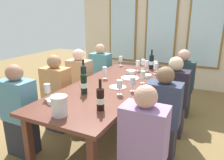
% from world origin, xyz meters
% --- Properties ---
extents(ground_plane, '(12.00, 12.00, 0.00)m').
position_xyz_m(ground_plane, '(0.00, 0.00, 0.00)').
color(ground_plane, brown).
extents(back_wall_with_windows, '(4.14, 0.10, 2.90)m').
position_xyz_m(back_wall_with_windows, '(0.00, 2.52, 1.45)').
color(back_wall_with_windows, beige).
rests_on(back_wall_with_windows, ground).
extents(dining_table, '(0.94, 2.59, 0.74)m').
position_xyz_m(dining_table, '(0.00, 0.00, 0.67)').
color(dining_table, '#592E24').
rests_on(dining_table, ground).
extents(white_plate_0, '(0.27, 0.27, 0.01)m').
position_xyz_m(white_plate_0, '(0.12, 0.29, 0.74)').
color(white_plate_0, white).
rests_on(white_plate_0, dining_table).
extents(white_plate_1, '(0.22, 0.22, 0.01)m').
position_xyz_m(white_plate_1, '(0.14, -0.17, 0.74)').
color(white_plate_1, white).
rests_on(white_plate_1, dining_table).
extents(metal_pitcher, '(0.16, 0.16, 0.19)m').
position_xyz_m(metal_pitcher, '(-0.01, -1.12, 0.84)').
color(metal_pitcher, silver).
rests_on(metal_pitcher, dining_table).
extents(wine_bottle_0, '(0.08, 0.08, 0.33)m').
position_xyz_m(wine_bottle_0, '(0.24, 0.98, 0.87)').
color(wine_bottle_0, black).
rests_on(wine_bottle_0, dining_table).
extents(wine_bottle_1, '(0.08, 0.08, 0.33)m').
position_xyz_m(wine_bottle_1, '(-0.13, -0.54, 0.87)').
color(wine_bottle_1, black).
rests_on(wine_bottle_1, dining_table).
extents(wine_bottle_2, '(0.08, 0.08, 0.33)m').
position_xyz_m(wine_bottle_2, '(-0.34, -0.22, 0.87)').
color(wine_bottle_2, black).
rests_on(wine_bottle_2, dining_table).
extents(wine_bottle_3, '(0.08, 0.08, 0.31)m').
position_xyz_m(wine_bottle_3, '(0.27, -0.85, 0.86)').
color(wine_bottle_3, black).
rests_on(wine_bottle_3, dining_table).
extents(tasting_bowl_0, '(0.14, 0.14, 0.05)m').
position_xyz_m(tasting_bowl_0, '(0.33, 0.44, 0.76)').
color(tasting_bowl_0, white).
rests_on(tasting_bowl_0, dining_table).
extents(tasting_bowl_1, '(0.12, 0.12, 0.04)m').
position_xyz_m(tasting_bowl_1, '(-0.25, -0.94, 0.76)').
color(tasting_bowl_1, white).
rests_on(tasting_bowl_1, dining_table).
extents(tasting_bowl_2, '(0.15, 0.15, 0.05)m').
position_xyz_m(tasting_bowl_2, '(0.04, 0.54, 0.77)').
color(tasting_bowl_2, white).
rests_on(tasting_bowl_2, dining_table).
extents(wine_glass_0, '(0.07, 0.07, 0.17)m').
position_xyz_m(wine_glass_0, '(0.35, 0.83, 0.86)').
color(wine_glass_0, white).
rests_on(wine_glass_0, dining_table).
extents(wine_glass_1, '(0.07, 0.07, 0.17)m').
position_xyz_m(wine_glass_1, '(0.40, 0.69, 0.86)').
color(wine_glass_1, white).
rests_on(wine_glass_1, dining_table).
extents(wine_glass_2, '(0.07, 0.07, 0.17)m').
position_xyz_m(wine_glass_2, '(0.12, 0.90, 0.86)').
color(wine_glass_2, white).
rests_on(wine_glass_2, dining_table).
extents(wine_glass_3, '(0.07, 0.07, 0.17)m').
position_xyz_m(wine_glass_3, '(0.26, -0.39, 0.86)').
color(wine_glass_3, white).
rests_on(wine_glass_3, dining_table).
extents(wine_glass_4, '(0.07, 0.07, 0.17)m').
position_xyz_m(wine_glass_4, '(0.35, -0.21, 0.86)').
color(wine_glass_4, white).
rests_on(wine_glass_4, dining_table).
extents(wine_glass_5, '(0.07, 0.07, 0.17)m').
position_xyz_m(wine_glass_5, '(-0.20, 0.11, 0.86)').
color(wine_glass_5, white).
rests_on(wine_glass_5, dining_table).
extents(wine_glass_6, '(0.07, 0.07, 0.17)m').
position_xyz_m(wine_glass_6, '(0.08, 0.74, 0.86)').
color(wine_glass_6, white).
rests_on(wine_glass_6, dining_table).
extents(wine_glass_7, '(0.07, 0.07, 0.17)m').
position_xyz_m(wine_glass_7, '(-0.39, -0.86, 0.86)').
color(wine_glass_7, white).
rests_on(wine_glass_7, dining_table).
extents(wine_glass_8, '(0.07, 0.07, 0.17)m').
position_xyz_m(wine_glass_8, '(0.21, 0.80, 0.86)').
color(wine_glass_8, white).
rests_on(wine_glass_8, dining_table).
extents(wine_glass_9, '(0.07, 0.07, 0.17)m').
position_xyz_m(wine_glass_9, '(-0.34, 0.98, 0.86)').
color(wine_glass_9, white).
rests_on(wine_glass_9, dining_table).
extents(wine_glass_10, '(0.07, 0.07, 0.17)m').
position_xyz_m(wine_glass_10, '(0.37, 0.14, 0.86)').
color(wine_glass_10, white).
rests_on(wine_glass_10, dining_table).
extents(seated_person_0, '(0.38, 0.24, 1.11)m').
position_xyz_m(seated_person_0, '(-0.76, 0.28, 0.53)').
color(seated_person_0, '#39302D').
rests_on(seated_person_0, ground).
extents(seated_person_1, '(0.38, 0.24, 1.11)m').
position_xyz_m(seated_person_1, '(0.76, 0.29, 0.53)').
color(seated_person_1, '#372932').
rests_on(seated_person_1, ground).
extents(seated_person_2, '(0.38, 0.24, 1.11)m').
position_xyz_m(seated_person_2, '(-0.76, -0.95, 0.53)').
color(seated_person_2, '#282A31').
rests_on(seated_person_2, ground).
extents(seated_person_3, '(0.38, 0.24, 1.11)m').
position_xyz_m(seated_person_3, '(0.76, -1.00, 0.53)').
color(seated_person_3, '#382A40').
rests_on(seated_person_3, ground).
extents(seated_person_4, '(0.38, 0.24, 1.11)m').
position_xyz_m(seated_person_4, '(-0.76, -0.30, 0.53)').
color(seated_person_4, '#383541').
rests_on(seated_person_4, ground).
extents(seated_person_5, '(0.38, 0.24, 1.11)m').
position_xyz_m(seated_person_5, '(0.76, -0.32, 0.53)').
color(seated_person_5, '#2E2831').
rests_on(seated_person_5, ground).
extents(seated_person_6, '(0.38, 0.24, 1.11)m').
position_xyz_m(seated_person_6, '(-0.76, 0.99, 0.53)').
color(seated_person_6, '#213134').
rests_on(seated_person_6, ground).
extents(seated_person_7, '(0.38, 0.24, 1.11)m').
position_xyz_m(seated_person_7, '(0.76, 0.98, 0.53)').
color(seated_person_7, '#2D2E2D').
rests_on(seated_person_7, ground).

